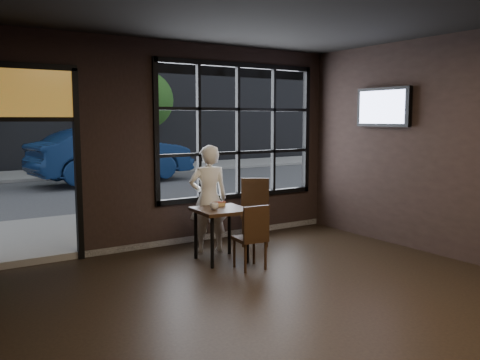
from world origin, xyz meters
TOP-DOWN VIEW (x-y plane):
  - floor at (0.00, 0.00)m, footprint 6.00×7.00m
  - window_frame at (1.20, 3.50)m, footprint 3.06×0.12m
  - stained_transom at (-2.10, 3.50)m, footprint 1.20×0.06m
  - cafe_table at (0.14, 2.30)m, footprint 0.75×0.75m
  - chair_near at (0.27, 1.76)m, footprint 0.41×0.41m
  - chair_window at (1.09, 2.82)m, footprint 0.63×0.63m
  - man at (0.24, 2.83)m, footprint 0.67×0.53m
  - hotdog at (0.21, 2.47)m, footprint 0.21×0.11m
  - cup at (0.01, 2.26)m, footprint 0.12×0.12m
  - tv at (2.93, 1.88)m, footprint 0.12×1.06m
  - navy_car at (1.83, 11.75)m, footprint 5.16×2.27m
  - tree_right at (4.31, 15.11)m, footprint 2.27×2.27m

SIDE VIEW (x-z plane):
  - floor at x=0.00m, z-range -0.02..0.00m
  - cafe_table at x=0.14m, z-range 0.00..0.76m
  - chair_near at x=0.27m, z-range 0.00..0.88m
  - chair_window at x=1.09m, z-range 0.00..1.05m
  - hotdog at x=0.21m, z-range 0.75..0.81m
  - cup at x=0.01m, z-range 0.75..0.85m
  - man at x=0.24m, z-range 0.00..1.62m
  - navy_car at x=1.83m, z-range 0.10..1.75m
  - window_frame at x=1.20m, z-range 0.66..2.94m
  - tv at x=2.93m, z-range 1.88..2.50m
  - stained_transom at x=-2.10m, z-range 2.00..2.70m
  - tree_right at x=4.31m, z-range 0.79..4.66m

